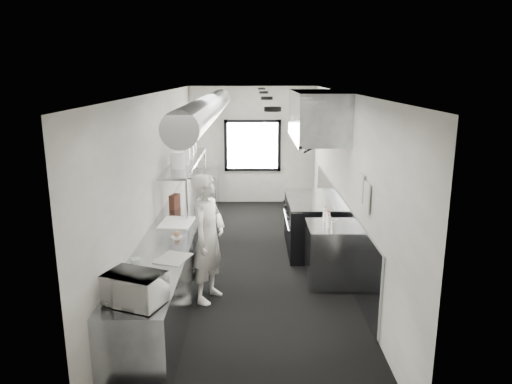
{
  "coord_description": "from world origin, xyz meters",
  "views": [
    {
      "loc": [
        0.02,
        -7.48,
        3.09
      ],
      "look_at": [
        0.06,
        -0.2,
        1.29
      ],
      "focal_mm": 33.71,
      "sensor_mm": 36.0,
      "label": 1
    }
  ],
  "objects_px": {
    "exhaust_hood": "(317,116)",
    "plate_stack_b": "(183,156)",
    "range": "(310,224)",
    "plate_stack_d": "(191,145)",
    "microwave": "(135,288)",
    "prep_counter": "(178,249)",
    "squeeze_bottle_e": "(325,213)",
    "squeeze_bottle_a": "(333,227)",
    "pass_shelf": "(186,163)",
    "squeeze_bottle_c": "(328,219)",
    "far_work_table": "(202,192)",
    "plate_stack_a": "(178,160)",
    "squeeze_bottle_d": "(325,216)",
    "small_plate": "(177,237)",
    "deli_tub_b": "(136,262)",
    "cutting_board": "(177,223)",
    "knife_block": "(175,202)",
    "plate_stack_c": "(187,149)",
    "squeeze_bottle_b": "(329,222)",
    "bottle_station": "(328,254)",
    "deli_tub_a": "(129,276)",
    "line_cook": "(208,238)"
  },
  "relations": [
    {
      "from": "squeeze_bottle_c",
      "to": "deli_tub_b",
      "type": "bearing_deg",
      "value": -147.51
    },
    {
      "from": "squeeze_bottle_a",
      "to": "plate_stack_b",
      "type": "bearing_deg",
      "value": 144.36
    },
    {
      "from": "squeeze_bottle_b",
      "to": "cutting_board",
      "type": "bearing_deg",
      "value": 174.1
    },
    {
      "from": "plate_stack_a",
      "to": "squeeze_bottle_c",
      "type": "bearing_deg",
      "value": -22.22
    },
    {
      "from": "exhaust_hood",
      "to": "pass_shelf",
      "type": "bearing_deg",
      "value": 172.53
    },
    {
      "from": "pass_shelf",
      "to": "squeeze_bottle_b",
      "type": "relative_size",
      "value": 16.56
    },
    {
      "from": "pass_shelf",
      "to": "squeeze_bottle_e",
      "type": "bearing_deg",
      "value": -30.44
    },
    {
      "from": "plate_stack_d",
      "to": "squeeze_bottle_c",
      "type": "xyz_separation_m",
      "value": [
        2.33,
        -2.5,
        -0.74
      ]
    },
    {
      "from": "line_cook",
      "to": "squeeze_bottle_e",
      "type": "xyz_separation_m",
      "value": [
        1.73,
        0.89,
        0.09
      ]
    },
    {
      "from": "prep_counter",
      "to": "range",
      "type": "height_order",
      "value": "range"
    },
    {
      "from": "pass_shelf",
      "to": "squeeze_bottle_d",
      "type": "height_order",
      "value": "pass_shelf"
    },
    {
      "from": "microwave",
      "to": "deli_tub_a",
      "type": "relative_size",
      "value": 4.22
    },
    {
      "from": "microwave",
      "to": "squeeze_bottle_d",
      "type": "xyz_separation_m",
      "value": [
        2.24,
        2.65,
        -0.07
      ]
    },
    {
      "from": "pass_shelf",
      "to": "deli_tub_a",
      "type": "xyz_separation_m",
      "value": [
        -0.15,
        -3.61,
        -0.59
      ]
    },
    {
      "from": "plate_stack_c",
      "to": "squeeze_bottle_a",
      "type": "bearing_deg",
      "value": -43.34
    },
    {
      "from": "plate_stack_d",
      "to": "far_work_table",
      "type": "bearing_deg",
      "value": 87.88
    },
    {
      "from": "small_plate",
      "to": "plate_stack_a",
      "type": "relative_size",
      "value": 0.63
    },
    {
      "from": "far_work_table",
      "to": "plate_stack_d",
      "type": "bearing_deg",
      "value": -92.12
    },
    {
      "from": "plate_stack_c",
      "to": "squeeze_bottle_d",
      "type": "height_order",
      "value": "plate_stack_c"
    },
    {
      "from": "pass_shelf",
      "to": "squeeze_bottle_c",
      "type": "height_order",
      "value": "pass_shelf"
    },
    {
      "from": "far_work_table",
      "to": "plate_stack_a",
      "type": "distance_m",
      "value": 3.16
    },
    {
      "from": "bottle_station",
      "to": "microwave",
      "type": "height_order",
      "value": "microwave"
    },
    {
      "from": "cutting_board",
      "to": "knife_block",
      "type": "relative_size",
      "value": 2.55
    },
    {
      "from": "squeeze_bottle_c",
      "to": "pass_shelf",
      "type": "bearing_deg",
      "value": 144.48
    },
    {
      "from": "range",
      "to": "prep_counter",
      "type": "bearing_deg",
      "value": -151.26
    },
    {
      "from": "range",
      "to": "microwave",
      "type": "height_order",
      "value": "microwave"
    },
    {
      "from": "prep_counter",
      "to": "squeeze_bottle_e",
      "type": "distance_m",
      "value": 2.35
    },
    {
      "from": "squeeze_bottle_d",
      "to": "small_plate",
      "type": "bearing_deg",
      "value": -161.08
    },
    {
      "from": "exhaust_hood",
      "to": "small_plate",
      "type": "height_order",
      "value": "exhaust_hood"
    },
    {
      "from": "bottle_station",
      "to": "plate_stack_a",
      "type": "xyz_separation_m",
      "value": [
        -2.37,
        1.0,
        1.26
      ]
    },
    {
      "from": "deli_tub_b",
      "to": "far_work_table",
      "type": "bearing_deg",
      "value": 87.93
    },
    {
      "from": "small_plate",
      "to": "squeeze_bottle_a",
      "type": "xyz_separation_m",
      "value": [
        2.17,
        0.2,
        0.08
      ]
    },
    {
      "from": "range",
      "to": "squeeze_bottle_e",
      "type": "height_order",
      "value": "squeeze_bottle_e"
    },
    {
      "from": "squeeze_bottle_a",
      "to": "exhaust_hood",
      "type": "bearing_deg",
      "value": 91.42
    },
    {
      "from": "range",
      "to": "pass_shelf",
      "type": "bearing_deg",
      "value": 172.33
    },
    {
      "from": "exhaust_hood",
      "to": "range",
      "type": "relative_size",
      "value": 1.38
    },
    {
      "from": "range",
      "to": "plate_stack_d",
      "type": "xyz_separation_m",
      "value": [
        -2.24,
        1.14,
        1.27
      ]
    },
    {
      "from": "range",
      "to": "squeeze_bottle_b",
      "type": "relative_size",
      "value": 8.83
    },
    {
      "from": "range",
      "to": "plate_stack_a",
      "type": "bearing_deg",
      "value": -170.0
    },
    {
      "from": "squeeze_bottle_d",
      "to": "squeeze_bottle_e",
      "type": "relative_size",
      "value": 0.97
    },
    {
      "from": "deli_tub_b",
      "to": "prep_counter",
      "type": "bearing_deg",
      "value": 83.53
    },
    {
      "from": "exhaust_hood",
      "to": "plate_stack_b",
      "type": "xyz_separation_m",
      "value": [
        -2.27,
        -0.08,
        -0.67
      ]
    },
    {
      "from": "squeeze_bottle_c",
      "to": "small_plate",
      "type": "bearing_deg",
      "value": -164.89
    },
    {
      "from": "pass_shelf",
      "to": "squeeze_bottle_a",
      "type": "height_order",
      "value": "pass_shelf"
    },
    {
      "from": "bottle_station",
      "to": "deli_tub_b",
      "type": "height_order",
      "value": "deli_tub_b"
    },
    {
      "from": "bottle_station",
      "to": "pass_shelf",
      "type": "bearing_deg",
      "value": 144.01
    },
    {
      "from": "deli_tub_b",
      "to": "squeeze_bottle_d",
      "type": "relative_size",
      "value": 0.8
    },
    {
      "from": "range",
      "to": "cutting_board",
      "type": "distance_m",
      "value": 2.56
    },
    {
      "from": "exhaust_hood",
      "to": "plate_stack_c",
      "type": "bearing_deg",
      "value": 168.57
    },
    {
      "from": "plate_stack_b",
      "to": "squeeze_bottle_a",
      "type": "bearing_deg",
      "value": -35.64
    }
  ]
}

